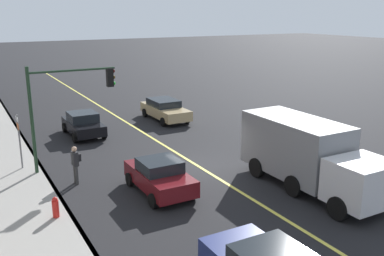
% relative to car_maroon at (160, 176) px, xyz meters
% --- Properties ---
extents(ground, '(200.00, 200.00, 0.00)m').
position_rel_car_maroon_xyz_m(ground, '(1.94, -3.00, -0.74)').
color(ground, black).
extents(sidewalk_slab, '(80.00, 3.72, 0.15)m').
position_rel_car_maroon_xyz_m(sidewalk_slab, '(1.94, 5.67, -0.66)').
color(sidewalk_slab, gray).
rests_on(sidewalk_slab, ground).
extents(curb_edge, '(80.00, 0.16, 0.15)m').
position_rel_car_maroon_xyz_m(curb_edge, '(1.94, 3.89, -0.66)').
color(curb_edge, slate).
rests_on(curb_edge, ground).
extents(lane_stripe_center, '(80.00, 0.16, 0.01)m').
position_rel_car_maroon_xyz_m(lane_stripe_center, '(1.94, -3.00, -0.73)').
color(lane_stripe_center, '#D8CC4C').
rests_on(lane_stripe_center, ground).
extents(car_maroon, '(3.84, 1.92, 1.46)m').
position_rel_car_maroon_xyz_m(car_maroon, '(0.00, 0.00, 0.00)').
color(car_maroon, '#591116').
rests_on(car_maroon, ground).
extents(car_black, '(3.96, 1.95, 1.45)m').
position_rel_car_maroon_xyz_m(car_black, '(10.23, 0.45, -0.01)').
color(car_black, black).
rests_on(car_black, ground).
extents(car_tan, '(4.73, 2.02, 1.43)m').
position_rel_car_maroon_xyz_m(car_tan, '(11.42, -5.69, 0.01)').
color(car_tan, tan).
rests_on(car_tan, ground).
extents(truck_gray, '(7.16, 2.44, 2.91)m').
position_rel_car_maroon_xyz_m(truck_gray, '(-2.58, -5.78, 0.81)').
color(truck_gray, silver).
rests_on(truck_gray, ground).
extents(pedestrian_with_backpack, '(0.42, 0.38, 1.73)m').
position_rel_car_maroon_xyz_m(pedestrian_with_backpack, '(2.69, 2.83, 0.27)').
color(pedestrian_with_backpack, '#383838').
rests_on(pedestrian_with_backpack, ground).
extents(traffic_light_mast, '(0.28, 4.10, 5.10)m').
position_rel_car_maroon_xyz_m(traffic_light_mast, '(4.56, 2.57, 2.79)').
color(traffic_light_mast, '#1E3823').
rests_on(traffic_light_mast, ground).
extents(street_sign_post, '(0.60, 0.08, 2.77)m').
position_rel_car_maroon_xyz_m(street_sign_post, '(5.53, 4.72, 0.90)').
color(street_sign_post, slate).
rests_on(street_sign_post, ground).
extents(fire_hydrant, '(0.24, 0.24, 0.94)m').
position_rel_car_maroon_xyz_m(fire_hydrant, '(-0.52, 4.41, -0.27)').
color(fire_hydrant, red).
rests_on(fire_hydrant, ground).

